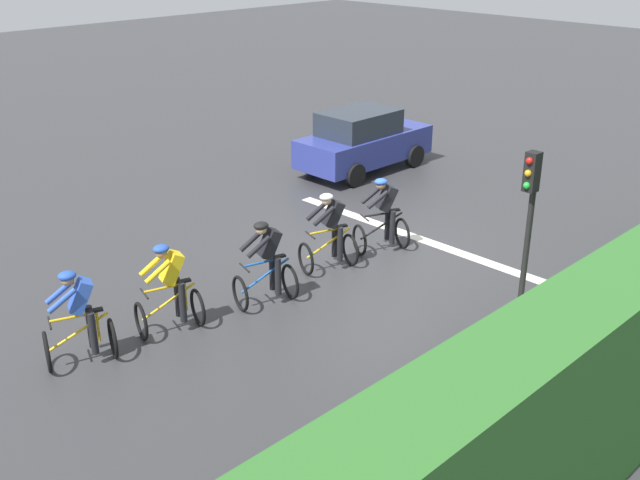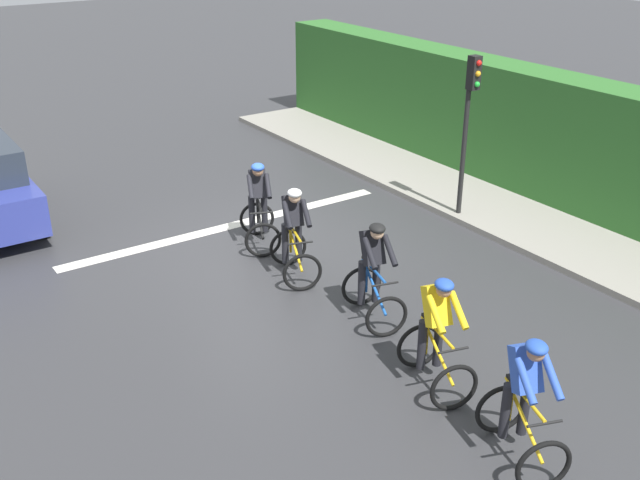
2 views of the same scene
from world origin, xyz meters
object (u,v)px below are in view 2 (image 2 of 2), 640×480
at_px(cyclist_trailing, 259,206).
at_px(traffic_light_near_crossing, 469,113).
at_px(cyclist_fourth, 294,235).
at_px(cyclist_lead, 524,402).
at_px(cyclist_second, 437,335).
at_px(cyclist_mid, 373,273).

xyz_separation_m(cyclist_trailing, traffic_light_near_crossing, (-4.05, 1.22, 1.43)).
distance_m(cyclist_fourth, cyclist_trailing, 1.48).
height_order(cyclist_lead, cyclist_trailing, same).
bearing_deg(cyclist_trailing, cyclist_fourth, 84.26).
bearing_deg(cyclist_second, cyclist_trailing, -93.27).
bearing_deg(cyclist_second, cyclist_lead, 85.07).
bearing_deg(cyclist_second, cyclist_fourth, -92.30).
height_order(cyclist_trailing, traffic_light_near_crossing, traffic_light_near_crossing).
xyz_separation_m(cyclist_lead, cyclist_second, (-0.14, -1.61, 0.00)).
bearing_deg(traffic_light_near_crossing, cyclist_trailing, -16.75).
xyz_separation_m(cyclist_mid, cyclist_fourth, (0.24, -1.90, 0.00)).
relative_size(cyclist_mid, traffic_light_near_crossing, 0.50).
distance_m(cyclist_second, cyclist_mid, 1.89).
bearing_deg(cyclist_trailing, cyclist_second, 86.73).
height_order(cyclist_mid, cyclist_fourth, same).
relative_size(cyclist_lead, traffic_light_near_crossing, 0.50).
distance_m(cyclist_mid, cyclist_fourth, 1.91).
bearing_deg(traffic_light_near_crossing, cyclist_lead, 51.35).
height_order(cyclist_second, cyclist_mid, same).
bearing_deg(cyclist_mid, traffic_light_near_crossing, -151.53).
bearing_deg(traffic_light_near_crossing, cyclist_mid, 28.47).
relative_size(cyclist_lead, cyclist_mid, 1.00).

